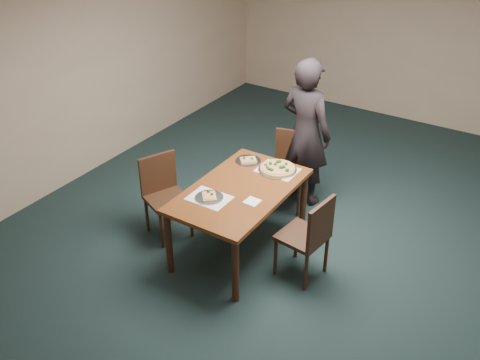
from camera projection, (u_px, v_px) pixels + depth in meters
The scene contains 13 objects.
ground at pixel (285, 247), 5.76m from camera, with size 8.00×8.00×0.00m, color black.
room_shell at pixel (293, 95), 4.87m from camera, with size 8.00×8.00×8.00m.
dining_table at pixel (240, 196), 5.40m from camera, with size 0.90×1.50×0.75m.
chair_far at pixel (290, 165), 6.26m from camera, with size 0.51×0.51×0.91m.
chair_left at pixel (164, 191), 5.76m from camera, with size 0.55×0.55×0.91m.
chair_right at pixel (310, 234), 5.10m from camera, with size 0.47×0.47×0.91m.
diner at pixel (306, 133), 6.15m from camera, with size 0.65×0.42×1.77m, color black.
placemat_main at pixel (278, 170), 5.68m from camera, with size 0.42×0.32×0.00m, color white.
placemat_near at pixel (209, 198), 5.20m from camera, with size 0.40×0.30×0.00m, color white.
pizza_pan at pixel (278, 168), 5.67m from camera, with size 0.41×0.41×0.07m.
slice_plate_near at pixel (209, 197), 5.20m from camera, with size 0.28×0.28×0.06m.
slice_plate_far at pixel (248, 160), 5.84m from camera, with size 0.28×0.28×0.06m.
napkin at pixel (252, 201), 5.15m from camera, with size 0.14×0.14×0.01m, color white.
Camera 1 is at (2.05, -4.13, 3.57)m, focal length 40.00 mm.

